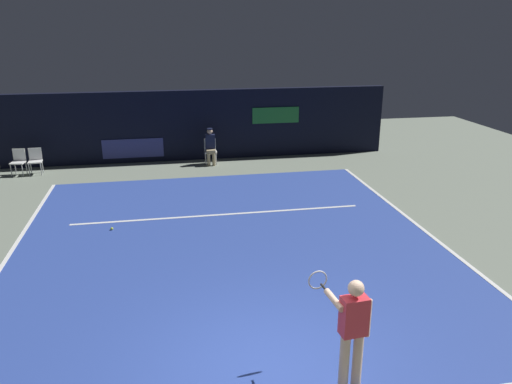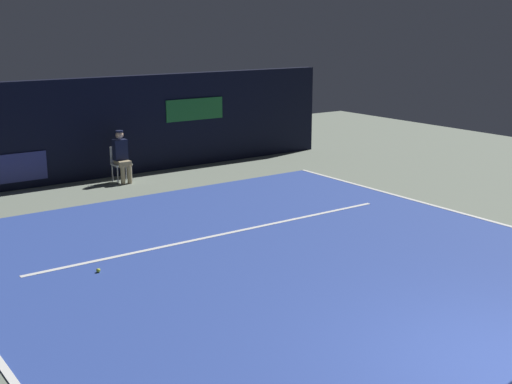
% 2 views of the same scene
% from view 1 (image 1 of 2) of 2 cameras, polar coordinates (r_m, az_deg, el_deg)
% --- Properties ---
extents(ground_plane, '(29.06, 29.06, 0.00)m').
position_cam_1_polar(ground_plane, '(11.75, -3.09, -6.07)').
color(ground_plane, gray).
extents(court_surface, '(9.92, 11.07, 0.01)m').
position_cam_1_polar(court_surface, '(11.75, -3.09, -6.05)').
color(court_surface, '#2D479E').
rests_on(court_surface, ground).
extents(line_sideline_left, '(0.10, 11.07, 0.01)m').
position_cam_1_polar(line_sideline_left, '(13.23, 18.54, -4.07)').
color(line_sideline_left, white).
rests_on(line_sideline_left, court_surface).
extents(line_sideline_right, '(0.10, 11.07, 0.01)m').
position_cam_1_polar(line_sideline_right, '(12.20, -26.78, -7.14)').
color(line_sideline_right, white).
rests_on(line_sideline_right, court_surface).
extents(line_service, '(7.74, 0.10, 0.01)m').
position_cam_1_polar(line_service, '(13.51, -4.18, -2.61)').
color(line_service, white).
rests_on(line_service, court_surface).
extents(back_wall, '(14.30, 0.33, 2.60)m').
position_cam_1_polar(back_wall, '(18.98, -6.39, 7.61)').
color(back_wall, black).
rests_on(back_wall, ground).
extents(tennis_player, '(0.69, 0.93, 1.73)m').
position_cam_1_polar(tennis_player, '(7.15, 10.89, -15.03)').
color(tennis_player, beige).
rests_on(tennis_player, ground).
extents(line_judge_on_chair, '(0.45, 0.53, 1.32)m').
position_cam_1_polar(line_judge_on_chair, '(18.30, -5.22, 5.27)').
color(line_judge_on_chair, white).
rests_on(line_judge_on_chair, ground).
extents(courtside_chair_near, '(0.46, 0.44, 0.88)m').
position_cam_1_polar(courtside_chair_near, '(18.66, -23.88, 3.41)').
color(courtside_chair_near, white).
rests_on(courtside_chair_near, ground).
extents(courtside_chair_far, '(0.49, 0.47, 0.88)m').
position_cam_1_polar(courtside_chair_far, '(18.78, -25.48, 3.28)').
color(courtside_chair_far, white).
rests_on(courtside_chair_far, ground).
extents(tennis_ball, '(0.07, 0.07, 0.07)m').
position_cam_1_polar(tennis_ball, '(13.03, -16.13, -4.04)').
color(tennis_ball, '#CCE033').
rests_on(tennis_ball, court_surface).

